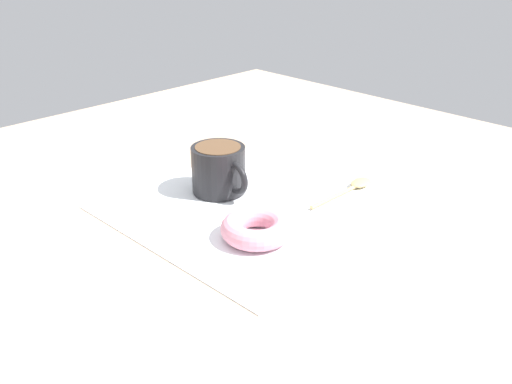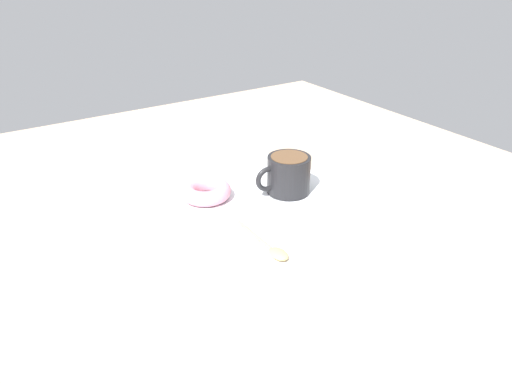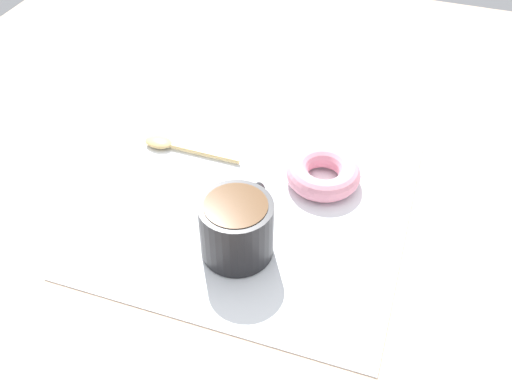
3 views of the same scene
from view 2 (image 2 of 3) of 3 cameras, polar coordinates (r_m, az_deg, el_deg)
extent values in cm
cube|color=tan|center=(86.72, -1.64, -1.81)|extent=(120.00, 120.00, 2.00)
cube|color=white|center=(85.73, 0.00, -1.28)|extent=(34.40, 34.40, 0.30)
cylinder|color=black|center=(88.15, 3.76, 2.02)|extent=(7.65, 7.65, 6.67)
cylinder|color=brown|center=(86.88, 3.82, 3.90)|extent=(6.45, 6.45, 0.60)
torus|color=black|center=(86.25, 1.35, 1.49)|extent=(4.70, 1.38, 4.63)
torus|color=pink|center=(87.03, -5.77, 0.12)|extent=(8.85, 8.85, 2.65)
ellipsoid|color=#D8B772|center=(71.48, 2.59, -7.08)|extent=(2.43, 3.62, 0.90)
cylinder|color=#D8B772|center=(75.78, -0.05, -5.03)|extent=(0.64, 10.11, 0.56)
camera|label=1|loc=(1.13, -39.59, 18.42)|focal=40.00mm
camera|label=3|loc=(1.16, 16.24, 28.87)|focal=40.00mm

